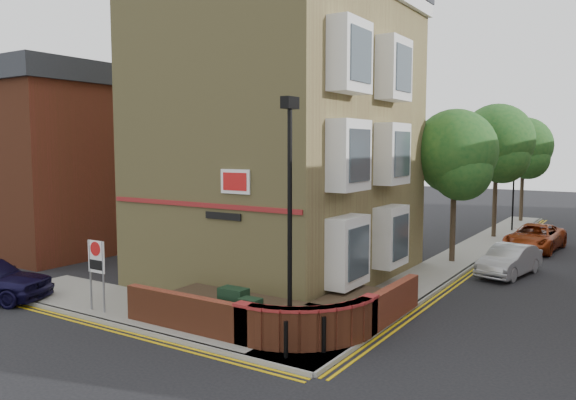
# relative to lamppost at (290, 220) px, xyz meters

# --- Properties ---
(ground) EXTENTS (120.00, 120.00, 0.00)m
(ground) POSITION_rel_lamppost_xyz_m (-1.60, -1.20, -3.34)
(ground) COLOR black
(ground) RESTS_ON ground
(pavement_corner) EXTENTS (13.00, 3.00, 0.12)m
(pavement_corner) POSITION_rel_lamppost_xyz_m (-5.10, 0.30, -3.28)
(pavement_corner) COLOR gray
(pavement_corner) RESTS_ON ground
(pavement_main) EXTENTS (2.00, 32.00, 0.12)m
(pavement_main) POSITION_rel_lamppost_xyz_m (0.40, 14.80, -3.28)
(pavement_main) COLOR gray
(pavement_main) RESTS_ON ground
(kerb_side) EXTENTS (13.00, 0.15, 0.12)m
(kerb_side) POSITION_rel_lamppost_xyz_m (-5.10, -1.20, -3.28)
(kerb_side) COLOR gray
(kerb_side) RESTS_ON ground
(kerb_main_near) EXTENTS (0.15, 32.00, 0.12)m
(kerb_main_near) POSITION_rel_lamppost_xyz_m (1.40, 14.80, -3.28)
(kerb_main_near) COLOR gray
(kerb_main_near) RESTS_ON ground
(yellow_lines_side) EXTENTS (13.00, 0.28, 0.01)m
(yellow_lines_side) POSITION_rel_lamppost_xyz_m (-5.10, -1.45, -3.34)
(yellow_lines_side) COLOR gold
(yellow_lines_side) RESTS_ON ground
(yellow_lines_main) EXTENTS (0.28, 32.00, 0.01)m
(yellow_lines_main) POSITION_rel_lamppost_xyz_m (1.65, 14.80, -3.34)
(yellow_lines_main) COLOR gold
(yellow_lines_main) RESTS_ON ground
(corner_building) EXTENTS (8.95, 10.40, 13.60)m
(corner_building) POSITION_rel_lamppost_xyz_m (-4.44, 6.80, 2.88)
(corner_building) COLOR #9D8F54
(corner_building) RESTS_ON ground
(garden_wall) EXTENTS (6.80, 6.00, 1.20)m
(garden_wall) POSITION_rel_lamppost_xyz_m (-1.60, 1.30, -3.34)
(garden_wall) COLOR brown
(garden_wall) RESTS_ON ground
(lamppost) EXTENTS (0.25, 0.50, 6.30)m
(lamppost) POSITION_rel_lamppost_xyz_m (0.00, 0.00, 0.00)
(lamppost) COLOR black
(lamppost) RESTS_ON pavement_corner
(utility_cabinet_large) EXTENTS (0.80, 0.45, 1.20)m
(utility_cabinet_large) POSITION_rel_lamppost_xyz_m (-1.90, 0.10, -2.62)
(utility_cabinet_large) COLOR black
(utility_cabinet_large) RESTS_ON pavement_corner
(utility_cabinet_small) EXTENTS (0.55, 0.40, 1.10)m
(utility_cabinet_small) POSITION_rel_lamppost_xyz_m (-1.10, -0.20, -2.67)
(utility_cabinet_small) COLOR black
(utility_cabinet_small) RESTS_ON pavement_corner
(bollard_near) EXTENTS (0.11, 0.11, 0.90)m
(bollard_near) POSITION_rel_lamppost_xyz_m (0.40, -0.80, -2.77)
(bollard_near) COLOR black
(bollard_near) RESTS_ON pavement_corner
(bollard_far) EXTENTS (0.11, 0.11, 0.90)m
(bollard_far) POSITION_rel_lamppost_xyz_m (1.00, -0.00, -2.77)
(bollard_far) COLOR black
(bollard_far) RESTS_ON pavement_corner
(zone_sign) EXTENTS (0.72, 0.07, 2.20)m
(zone_sign) POSITION_rel_lamppost_xyz_m (-6.60, -0.70, -1.70)
(zone_sign) COLOR slate
(zone_sign) RESTS_ON pavement_corner
(side_building) EXTENTS (6.40, 10.40, 9.00)m
(side_building) POSITION_rel_lamppost_xyz_m (-16.60, 6.80, 1.20)
(side_building) COLOR brown
(side_building) RESTS_ON ground
(tree_near) EXTENTS (3.64, 3.65, 6.70)m
(tree_near) POSITION_rel_lamppost_xyz_m (0.40, 12.85, 1.36)
(tree_near) COLOR #382B1E
(tree_near) RESTS_ON pavement_main
(tree_mid) EXTENTS (4.03, 4.03, 7.42)m
(tree_mid) POSITION_rel_lamppost_xyz_m (0.40, 20.85, 1.85)
(tree_mid) COLOR #382B1E
(tree_mid) RESTS_ON pavement_main
(tree_far) EXTENTS (3.81, 3.81, 7.00)m
(tree_far) POSITION_rel_lamppost_xyz_m (0.40, 28.85, 1.57)
(tree_far) COLOR #382B1E
(tree_far) RESTS_ON pavement_main
(traffic_light_assembly) EXTENTS (0.20, 0.16, 4.20)m
(traffic_light_assembly) POSITION_rel_lamppost_xyz_m (0.80, 23.80, -0.56)
(traffic_light_assembly) COLOR black
(traffic_light_assembly) RESTS_ON pavement_main
(silver_car_near) EXTENTS (1.99, 3.95, 1.24)m
(silver_car_near) POSITION_rel_lamppost_xyz_m (3.03, 11.70, -2.72)
(silver_car_near) COLOR #9EA0A6
(silver_car_near) RESTS_ON ground
(red_car_main) EXTENTS (2.57, 4.88, 1.31)m
(red_car_main) POSITION_rel_lamppost_xyz_m (2.96, 18.14, -2.69)
(red_car_main) COLOR #963310
(red_car_main) RESTS_ON ground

